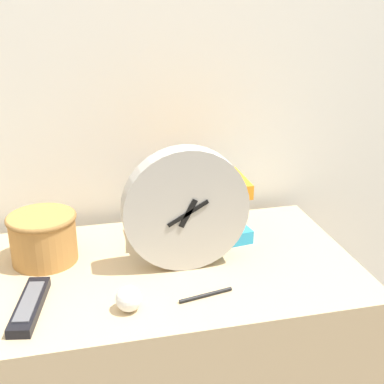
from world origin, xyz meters
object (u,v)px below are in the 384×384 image
Objects in this scene: desk_clock at (186,209)px; book_stack at (196,210)px; pen at (206,295)px; basket at (43,236)px; tv_remote at (30,305)px; crumpled_paper_ball at (129,299)px.

book_stack is at bearing 66.29° from desk_clock.
pen is at bearing -85.31° from desk_clock.
basket is at bearing 143.76° from pen.
tv_remote is (-0.03, -0.21, -0.05)m from basket.
desk_clock is 2.39× the size of pen.
basket is 3.05× the size of crumpled_paper_ball.
pen is at bearing -36.24° from basket.
pen is (0.01, -0.14, -0.14)m from desk_clock.
book_stack is at bearing 3.36° from basket.
desk_clock is 0.20m from pen.
basket reaches higher than crumpled_paper_ball.
tv_remote is 0.20m from crumpled_paper_ball.
tv_remote is 1.65× the size of pen.
crumpled_paper_ball is (-0.15, -0.15, -0.12)m from desk_clock.
pen is at bearing -5.55° from tv_remote.
book_stack is 2.22× the size of pen.
basket is (-0.32, 0.10, -0.08)m from desk_clock.
pen is (-0.04, -0.26, -0.08)m from book_stack.
basket is at bearing 123.41° from crumpled_paper_ball.
pen is at bearing -99.44° from book_stack.
desk_clock is at bearing 94.69° from pen.
desk_clock reaches higher than tv_remote.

